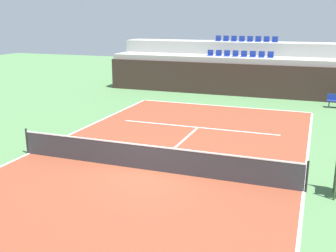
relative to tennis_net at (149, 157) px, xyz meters
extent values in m
plane|color=#477042|center=(0.00, 0.00, -0.51)|extent=(80.00, 80.00, 0.00)
cube|color=brown|center=(0.00, 0.00, -0.50)|extent=(11.00, 24.00, 0.01)
cube|color=white|center=(0.00, 11.95, -0.50)|extent=(11.00, 0.10, 0.00)
cube|color=white|center=(-5.45, 0.00, -0.50)|extent=(0.10, 24.00, 0.00)
cube|color=white|center=(5.45, 0.00, -0.50)|extent=(0.10, 24.00, 0.00)
cube|color=white|center=(0.00, 6.40, -0.50)|extent=(8.26, 0.10, 0.00)
cube|color=white|center=(0.00, 3.20, -0.50)|extent=(0.10, 6.40, 0.00)
cube|color=#33231E|center=(0.00, 15.73, 0.65)|extent=(19.64, 0.30, 2.31)
cube|color=#9E9E99|center=(0.00, 17.08, 0.84)|extent=(19.64, 2.40, 2.69)
cube|color=#9E9E99|center=(0.00, 19.48, 1.32)|extent=(19.64, 2.40, 3.65)
cube|color=navy|center=(-2.23, 17.08, 2.20)|extent=(0.44, 0.44, 0.04)
cube|color=navy|center=(-2.23, 17.28, 2.42)|extent=(0.44, 0.04, 0.40)
cube|color=navy|center=(-1.60, 17.08, 2.20)|extent=(0.44, 0.44, 0.04)
cube|color=navy|center=(-1.60, 17.28, 2.42)|extent=(0.44, 0.04, 0.40)
cube|color=navy|center=(-0.96, 17.08, 2.20)|extent=(0.44, 0.44, 0.04)
cube|color=navy|center=(-0.96, 17.28, 2.42)|extent=(0.44, 0.04, 0.40)
cube|color=navy|center=(-0.32, 17.08, 2.20)|extent=(0.44, 0.44, 0.04)
cube|color=navy|center=(-0.32, 17.28, 2.42)|extent=(0.44, 0.04, 0.40)
cube|color=navy|center=(0.32, 17.08, 2.20)|extent=(0.44, 0.44, 0.04)
cube|color=navy|center=(0.32, 17.28, 2.42)|extent=(0.44, 0.04, 0.40)
cube|color=navy|center=(0.96, 17.08, 2.20)|extent=(0.44, 0.44, 0.04)
cube|color=navy|center=(0.96, 17.28, 2.42)|extent=(0.44, 0.04, 0.40)
cube|color=navy|center=(1.60, 17.08, 2.20)|extent=(0.44, 0.44, 0.04)
cube|color=navy|center=(1.60, 17.28, 2.42)|extent=(0.44, 0.04, 0.40)
cube|color=navy|center=(2.23, 17.08, 2.20)|extent=(0.44, 0.44, 0.04)
cube|color=navy|center=(2.23, 17.28, 2.42)|extent=(0.44, 0.04, 0.40)
cube|color=navy|center=(-2.23, 19.48, 3.16)|extent=(0.44, 0.44, 0.04)
cube|color=navy|center=(-2.23, 19.68, 3.38)|extent=(0.44, 0.04, 0.40)
cube|color=navy|center=(-1.60, 19.48, 3.16)|extent=(0.44, 0.44, 0.04)
cube|color=navy|center=(-1.60, 19.68, 3.38)|extent=(0.44, 0.04, 0.40)
cube|color=navy|center=(-0.96, 19.48, 3.16)|extent=(0.44, 0.44, 0.04)
cube|color=navy|center=(-0.96, 19.68, 3.38)|extent=(0.44, 0.04, 0.40)
cube|color=navy|center=(-0.32, 19.48, 3.16)|extent=(0.44, 0.44, 0.04)
cube|color=navy|center=(-0.32, 19.68, 3.38)|extent=(0.44, 0.04, 0.40)
cube|color=navy|center=(0.32, 19.48, 3.16)|extent=(0.44, 0.44, 0.04)
cube|color=navy|center=(0.32, 19.68, 3.38)|extent=(0.44, 0.04, 0.40)
cube|color=navy|center=(0.96, 19.48, 3.16)|extent=(0.44, 0.44, 0.04)
cube|color=navy|center=(0.96, 19.68, 3.38)|extent=(0.44, 0.04, 0.40)
cube|color=navy|center=(1.60, 19.48, 3.16)|extent=(0.44, 0.44, 0.04)
cube|color=navy|center=(1.60, 19.68, 3.38)|extent=(0.44, 0.04, 0.40)
cube|color=navy|center=(2.23, 19.48, 3.16)|extent=(0.44, 0.44, 0.04)
cube|color=navy|center=(2.23, 19.68, 3.38)|extent=(0.44, 0.04, 0.40)
cylinder|color=black|center=(-5.50, 0.00, 0.04)|extent=(0.08, 0.08, 1.07)
cylinder|color=black|center=(5.50, 0.00, 0.04)|extent=(0.08, 0.08, 1.07)
cube|color=#333338|center=(0.00, 0.00, -0.04)|extent=(10.90, 0.02, 0.92)
cube|color=white|center=(0.00, 0.00, 0.45)|extent=(10.90, 0.04, 0.05)
cylinder|color=#334C2D|center=(6.35, -0.30, 0.27)|extent=(0.06, 0.06, 1.55)
cylinder|color=#334C2D|center=(6.35, 0.30, 0.27)|extent=(0.06, 0.06, 1.55)
cube|color=#2D2D33|center=(6.39, 13.76, -0.30)|extent=(0.06, 0.06, 0.42)
cube|color=#2D2D33|center=(6.39, 14.04, -0.30)|extent=(0.06, 0.06, 0.42)
camera|label=1|loc=(5.50, -12.82, 4.97)|focal=42.91mm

